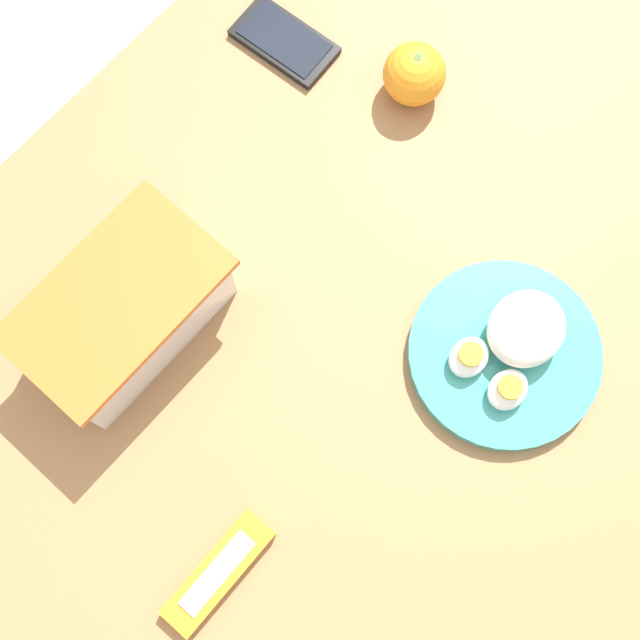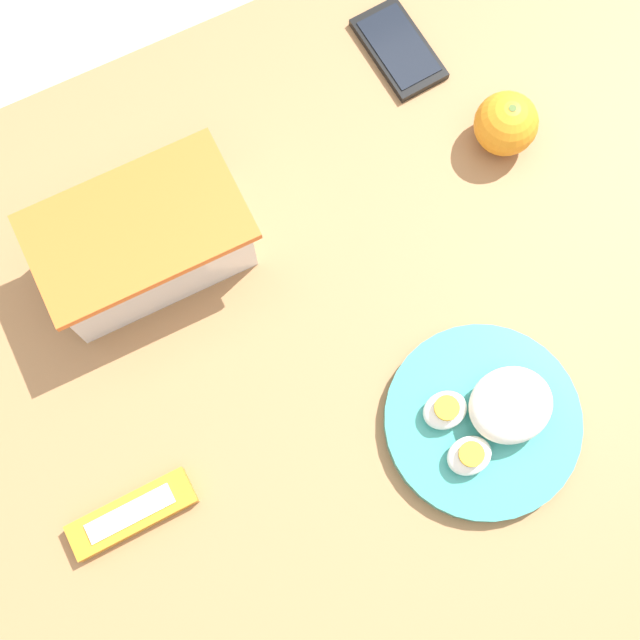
# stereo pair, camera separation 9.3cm
# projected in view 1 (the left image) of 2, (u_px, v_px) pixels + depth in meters

# --- Properties ---
(ground_plane) EXTENTS (10.00, 10.00, 0.00)m
(ground_plane) POSITION_uv_depth(u_px,v_px,m) (333.00, 442.00, 1.67)
(ground_plane) COLOR #B2A899
(table) EXTENTS (1.13, 0.87, 0.75)m
(table) POSITION_uv_depth(u_px,v_px,m) (342.00, 369.00, 1.02)
(table) COLOR #996B42
(table) RESTS_ON ground_plane
(food_container) EXTENTS (0.22, 0.13, 0.10)m
(food_container) POSITION_uv_depth(u_px,v_px,m) (126.00, 314.00, 0.92)
(food_container) COLOR white
(food_container) RESTS_ON table
(orange_fruit) EXTENTS (0.07, 0.07, 0.07)m
(orange_fruit) POSITION_uv_depth(u_px,v_px,m) (414.00, 74.00, 1.00)
(orange_fruit) COLOR orange
(orange_fruit) RESTS_ON table
(rice_plate) EXTENTS (0.20, 0.20, 0.07)m
(rice_plate) POSITION_uv_depth(u_px,v_px,m) (509.00, 349.00, 0.93)
(rice_plate) COLOR teal
(rice_plate) RESTS_ON table
(candy_bar) EXTENTS (0.13, 0.04, 0.02)m
(candy_bar) POSITION_uv_depth(u_px,v_px,m) (218.00, 573.00, 0.88)
(candy_bar) COLOR orange
(candy_bar) RESTS_ON table
(cell_phone) EXTENTS (0.07, 0.12, 0.01)m
(cell_phone) POSITION_uv_depth(u_px,v_px,m) (284.00, 41.00, 1.04)
(cell_phone) COLOR black
(cell_phone) RESTS_ON table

